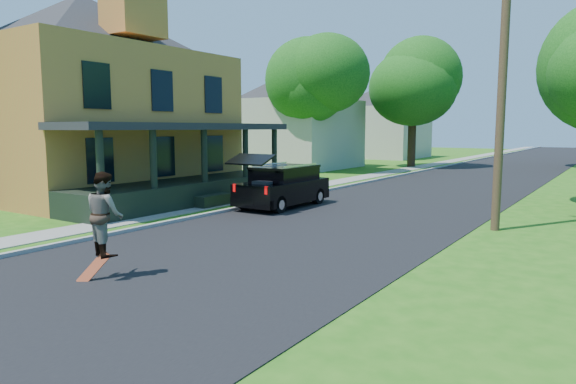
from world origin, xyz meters
The scene contains 14 objects.
ground centered at (0.00, 0.00, 0.00)m, with size 140.00×140.00×0.00m, color #235D12.
street centered at (0.00, 20.00, 0.00)m, with size 8.00×120.00×0.02m, color black.
curb centered at (-4.05, 20.00, 0.00)m, with size 0.15×120.00×0.12m, color gray.
sidewalk centered at (-5.60, 20.00, 0.00)m, with size 1.30×120.00×0.03m, color gray.
front_walk centered at (-9.50, 6.00, 0.00)m, with size 6.50×1.20×0.03m, color gray.
main_house centered at (-12.80, 5.99, 4.92)m, with size 15.56×15.56×10.10m.
neighbor_house_mid centered at (-13.50, 24.00, 4.19)m, with size 12.78×12.78×8.30m.
neighbor_house_far centered at (-13.50, 40.00, 4.19)m, with size 12.78×12.78×8.30m.
black_suv centered at (-3.09, 7.30, 0.79)m, with size 1.72×4.42×2.06m.
skateboarder centered at (-0.80, -2.19, 1.28)m, with size 0.95×0.84×1.65m.
skateboard centered at (-0.87, -2.45, 0.22)m, with size 0.37×0.57×0.65m.
tree_left_mid centered at (-10.36, 20.77, 6.12)m, with size 6.73×6.90×9.16m.
tree_left_far centered at (-6.31, 29.39, 6.57)m, with size 6.47×6.30×9.97m.
utility_pole_near centered at (4.50, 7.08, 4.75)m, with size 1.50×0.40×9.22m.
Camera 1 is at (7.61, -8.39, 2.93)m, focal length 32.00 mm.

